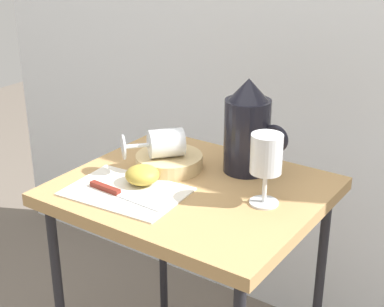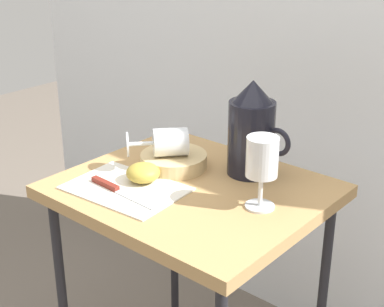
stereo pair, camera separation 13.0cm
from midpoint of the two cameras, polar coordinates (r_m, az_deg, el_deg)
name	(u,v)px [view 2 (the right image)]	position (r m, az deg, el deg)	size (l,w,h in m)	color
curtain_drape	(316,48)	(1.69, 14.34, 10.00)	(2.40, 0.03, 1.81)	white
table	(192,210)	(1.36, 2.74, -5.66)	(0.58, 0.50, 0.68)	#AD8451
linen_napkin	(126,188)	(1.32, -3.75, -3.52)	(0.26, 0.19, 0.00)	silver
basket_tray	(174,161)	(1.42, 0.80, -0.76)	(0.16, 0.16, 0.04)	tan
pitcher	(251,137)	(1.37, 8.60, 1.62)	(0.16, 0.11, 0.23)	black
wine_glass_upright	(262,161)	(1.21, 10.00, -0.82)	(0.07, 0.07, 0.16)	silver
wine_glass_tipped_near	(168,142)	(1.39, 0.30, 1.07)	(0.15, 0.15, 0.07)	silver
apple_half_left	(143,173)	(1.33, -2.09, -1.97)	(0.08, 0.08, 0.04)	#B29938
knife	(114,188)	(1.30, -4.91, -3.51)	(0.21, 0.02, 0.01)	silver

